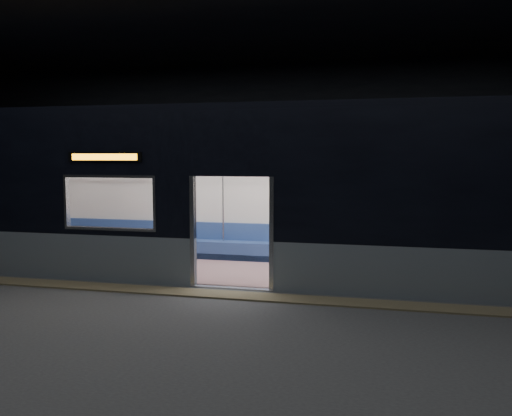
% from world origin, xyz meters
% --- Properties ---
extents(station_floor, '(24.00, 14.00, 0.01)m').
position_xyz_m(station_floor, '(0.00, 0.00, -0.01)').
color(station_floor, '#47494C').
rests_on(station_floor, ground).
extents(station_envelope, '(24.00, 14.00, 5.00)m').
position_xyz_m(station_envelope, '(0.00, 0.00, 3.66)').
color(station_envelope, black).
rests_on(station_envelope, station_floor).
extents(tactile_strip, '(22.80, 0.50, 0.03)m').
position_xyz_m(tactile_strip, '(0.00, 0.55, 0.01)').
color(tactile_strip, '#8C7F59').
rests_on(tactile_strip, station_floor).
extents(metro_car, '(18.00, 3.04, 3.35)m').
position_xyz_m(metro_car, '(-0.00, 2.54, 1.85)').
color(metro_car, gray).
rests_on(metro_car, station_floor).
extents(passenger, '(0.37, 0.62, 1.27)m').
position_xyz_m(passenger, '(3.94, 3.55, 0.75)').
color(passenger, black).
rests_on(passenger, metro_car).
extents(handbag, '(0.29, 0.26, 0.12)m').
position_xyz_m(handbag, '(3.92, 3.35, 0.65)').
color(handbag, black).
rests_on(handbag, passenger).
extents(transit_map, '(0.89, 0.03, 0.58)m').
position_xyz_m(transit_map, '(1.97, 3.85, 1.44)').
color(transit_map, white).
rests_on(transit_map, metro_car).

